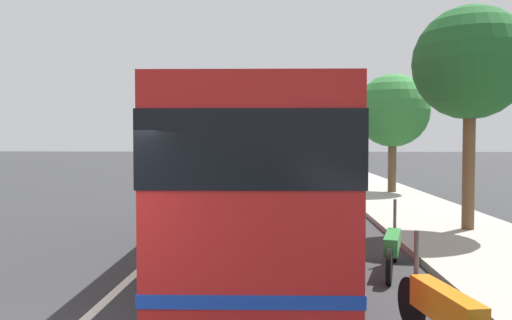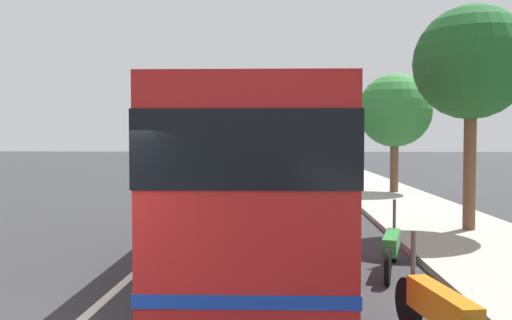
{
  "view_description": "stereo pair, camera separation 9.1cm",
  "coord_description": "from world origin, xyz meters",
  "px_view_note": "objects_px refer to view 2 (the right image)",
  "views": [
    {
      "loc": [
        -4.26,
        -2.6,
        2.38
      ],
      "look_at": [
        7.6,
        -2.02,
        1.94
      ],
      "focal_mm": 35.63,
      "sensor_mm": 36.0,
      "label": 1
    },
    {
      "loc": [
        -4.26,
        -2.69,
        2.38
      ],
      "look_at": [
        7.6,
        -2.02,
        1.94
      ],
      "focal_mm": 35.63,
      "sensor_mm": 36.0,
      "label": 2
    }
  ],
  "objects_px": {
    "coach_bus": "(257,168)",
    "car_side_street": "(221,165)",
    "car_far_distant": "(277,157)",
    "roadside_tree_mid_block": "(471,64)",
    "car_behind_bus": "(283,167)",
    "roadside_tree_far_block": "(395,111)",
    "motorcycle_mid_row": "(441,314)",
    "motorcycle_far_end": "(392,247)"
  },
  "relations": [
    {
      "from": "motorcycle_mid_row",
      "to": "roadside_tree_mid_block",
      "type": "bearing_deg",
      "value": -31.76
    },
    {
      "from": "motorcycle_mid_row",
      "to": "car_side_street",
      "type": "xyz_separation_m",
      "value": [
        29.42,
        6.17,
        0.21
      ]
    },
    {
      "from": "car_side_street",
      "to": "car_far_distant",
      "type": "xyz_separation_m",
      "value": [
        16.92,
        -3.68,
        0.02
      ]
    },
    {
      "from": "motorcycle_mid_row",
      "to": "car_far_distant",
      "type": "height_order",
      "value": "car_far_distant"
    },
    {
      "from": "coach_bus",
      "to": "car_far_distant",
      "type": "bearing_deg",
      "value": -1.47
    },
    {
      "from": "coach_bus",
      "to": "car_side_street",
      "type": "bearing_deg",
      "value": 7.3
    },
    {
      "from": "car_behind_bus",
      "to": "roadside_tree_far_block",
      "type": "height_order",
      "value": "roadside_tree_far_block"
    },
    {
      "from": "motorcycle_mid_row",
      "to": "car_behind_bus",
      "type": "distance_m",
      "value": 28.05
    },
    {
      "from": "car_far_distant",
      "to": "roadside_tree_mid_block",
      "type": "height_order",
      "value": "roadside_tree_mid_block"
    },
    {
      "from": "motorcycle_far_end",
      "to": "car_side_street",
      "type": "xyz_separation_m",
      "value": [
        25.75,
        6.39,
        0.24
      ]
    },
    {
      "from": "motorcycle_far_end",
      "to": "car_side_street",
      "type": "relative_size",
      "value": 0.49
    },
    {
      "from": "coach_bus",
      "to": "motorcycle_far_end",
      "type": "xyz_separation_m",
      "value": [
        -1.43,
        -2.52,
        -1.36
      ]
    },
    {
      "from": "motorcycle_far_end",
      "to": "car_behind_bus",
      "type": "relative_size",
      "value": 0.56
    },
    {
      "from": "coach_bus",
      "to": "car_behind_bus",
      "type": "xyz_separation_m",
      "value": [
        22.89,
        -0.44,
        -1.13
      ]
    },
    {
      "from": "car_behind_bus",
      "to": "roadside_tree_far_block",
      "type": "distance_m",
      "value": 12.37
    },
    {
      "from": "coach_bus",
      "to": "car_far_distant",
      "type": "relative_size",
      "value": 2.31
    },
    {
      "from": "coach_bus",
      "to": "motorcycle_far_end",
      "type": "height_order",
      "value": "coach_bus"
    },
    {
      "from": "car_behind_bus",
      "to": "car_far_distant",
      "type": "xyz_separation_m",
      "value": [
        18.36,
        0.64,
        0.03
      ]
    },
    {
      "from": "coach_bus",
      "to": "car_side_street",
      "type": "height_order",
      "value": "coach_bus"
    },
    {
      "from": "motorcycle_far_end",
      "to": "car_side_street",
      "type": "distance_m",
      "value": 26.53
    },
    {
      "from": "car_side_street",
      "to": "car_far_distant",
      "type": "distance_m",
      "value": 17.32
    },
    {
      "from": "car_side_street",
      "to": "coach_bus",
      "type": "bearing_deg",
      "value": 8.56
    },
    {
      "from": "coach_bus",
      "to": "car_far_distant",
      "type": "distance_m",
      "value": 41.26
    },
    {
      "from": "motorcycle_far_end",
      "to": "roadside_tree_mid_block",
      "type": "xyz_separation_m",
      "value": [
        3.85,
        -2.74,
        3.86
      ]
    },
    {
      "from": "car_behind_bus",
      "to": "car_far_distant",
      "type": "distance_m",
      "value": 18.37
    },
    {
      "from": "coach_bus",
      "to": "motorcycle_mid_row",
      "type": "height_order",
      "value": "coach_bus"
    },
    {
      "from": "roadside_tree_far_block",
      "to": "roadside_tree_mid_block",
      "type": "bearing_deg",
      "value": 179.1
    },
    {
      "from": "motorcycle_mid_row",
      "to": "car_behind_bus",
      "type": "relative_size",
      "value": 0.59
    },
    {
      "from": "coach_bus",
      "to": "roadside_tree_far_block",
      "type": "distance_m",
      "value": 13.27
    },
    {
      "from": "car_behind_bus",
      "to": "car_side_street",
      "type": "bearing_deg",
      "value": 72.89
    },
    {
      "from": "motorcycle_far_end",
      "to": "car_side_street",
      "type": "bearing_deg",
      "value": 29.53
    },
    {
      "from": "car_far_distant",
      "to": "motorcycle_far_end",
      "type": "bearing_deg",
      "value": -172.55
    },
    {
      "from": "motorcycle_far_end",
      "to": "coach_bus",
      "type": "bearing_deg",
      "value": 76.01
    },
    {
      "from": "motorcycle_mid_row",
      "to": "car_side_street",
      "type": "distance_m",
      "value": 30.06
    },
    {
      "from": "car_behind_bus",
      "to": "coach_bus",
      "type": "bearing_deg",
      "value": -179.87
    },
    {
      "from": "car_behind_bus",
      "to": "roadside_tree_far_block",
      "type": "xyz_separation_m",
      "value": [
        -10.92,
        -4.96,
        3.02
      ]
    },
    {
      "from": "car_far_distant",
      "to": "roadside_tree_far_block",
      "type": "xyz_separation_m",
      "value": [
        -29.27,
        -5.6,
        2.98
      ]
    },
    {
      "from": "roadside_tree_mid_block",
      "to": "roadside_tree_far_block",
      "type": "height_order",
      "value": "roadside_tree_mid_block"
    },
    {
      "from": "car_far_distant",
      "to": "roadside_tree_far_block",
      "type": "relative_size",
      "value": 0.85
    },
    {
      "from": "motorcycle_mid_row",
      "to": "car_far_distant",
      "type": "bearing_deg",
      "value": -7.2
    },
    {
      "from": "motorcycle_mid_row",
      "to": "roadside_tree_mid_block",
      "type": "height_order",
      "value": "roadside_tree_mid_block"
    },
    {
      "from": "coach_bus",
      "to": "roadside_tree_far_block",
      "type": "xyz_separation_m",
      "value": [
        11.97,
        -5.4,
        1.89
      ]
    }
  ]
}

